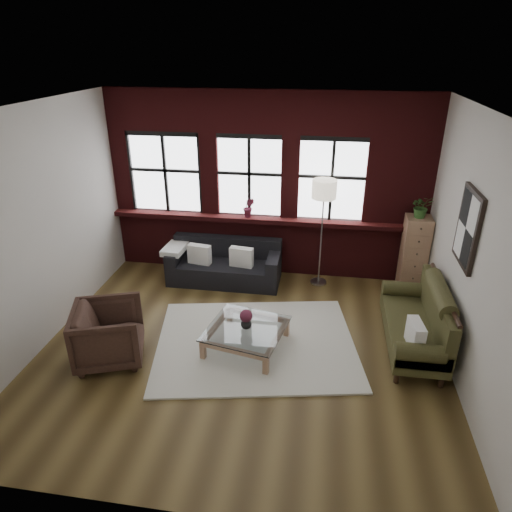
# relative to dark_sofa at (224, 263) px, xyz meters

# --- Properties ---
(floor) EXTENTS (5.50, 5.50, 0.00)m
(floor) POSITION_rel_dark_sofa_xyz_m (0.66, -1.90, -0.35)
(floor) COLOR #49371A
(floor) RESTS_ON ground
(ceiling) EXTENTS (5.50, 5.50, 0.00)m
(ceiling) POSITION_rel_dark_sofa_xyz_m (0.66, -1.90, 2.85)
(ceiling) COLOR white
(ceiling) RESTS_ON ground
(wall_back) EXTENTS (5.50, 0.00, 5.50)m
(wall_back) POSITION_rel_dark_sofa_xyz_m (0.66, 0.60, 1.25)
(wall_back) COLOR beige
(wall_back) RESTS_ON ground
(wall_front) EXTENTS (5.50, 0.00, 5.50)m
(wall_front) POSITION_rel_dark_sofa_xyz_m (0.66, -4.40, 1.25)
(wall_front) COLOR beige
(wall_front) RESTS_ON ground
(wall_left) EXTENTS (0.00, 5.00, 5.00)m
(wall_left) POSITION_rel_dark_sofa_xyz_m (-2.09, -1.90, 1.25)
(wall_left) COLOR beige
(wall_left) RESTS_ON ground
(wall_right) EXTENTS (0.00, 5.00, 5.00)m
(wall_right) POSITION_rel_dark_sofa_xyz_m (3.41, -1.90, 1.25)
(wall_right) COLOR beige
(wall_right) RESTS_ON ground
(brick_backwall) EXTENTS (5.50, 0.12, 3.20)m
(brick_backwall) POSITION_rel_dark_sofa_xyz_m (0.66, 0.54, 1.25)
(brick_backwall) COLOR #471012
(brick_backwall) RESTS_ON floor
(sill_ledge) EXTENTS (5.50, 0.30, 0.08)m
(sill_ledge) POSITION_rel_dark_sofa_xyz_m (0.66, 0.45, 0.69)
(sill_ledge) COLOR #471012
(sill_ledge) RESTS_ON brick_backwall
(window_left) EXTENTS (1.38, 0.10, 1.50)m
(window_left) POSITION_rel_dark_sofa_xyz_m (-1.14, 0.55, 1.40)
(window_left) COLOR black
(window_left) RESTS_ON brick_backwall
(window_mid) EXTENTS (1.38, 0.10, 1.50)m
(window_mid) POSITION_rel_dark_sofa_xyz_m (0.36, 0.55, 1.40)
(window_mid) COLOR black
(window_mid) RESTS_ON brick_backwall
(window_right) EXTENTS (1.38, 0.10, 1.50)m
(window_right) POSITION_rel_dark_sofa_xyz_m (1.76, 0.55, 1.40)
(window_right) COLOR black
(window_right) RESTS_ON brick_backwall
(wall_poster) EXTENTS (0.05, 0.74, 0.94)m
(wall_poster) POSITION_rel_dark_sofa_xyz_m (3.38, -1.60, 1.50)
(wall_poster) COLOR black
(wall_poster) RESTS_ON wall_right
(shag_rug) EXTENTS (3.11, 2.64, 0.03)m
(shag_rug) POSITION_rel_dark_sofa_xyz_m (0.83, -1.77, -0.34)
(shag_rug) COLOR beige
(shag_rug) RESTS_ON floor
(dark_sofa) EXTENTS (1.94, 0.79, 0.70)m
(dark_sofa) POSITION_rel_dark_sofa_xyz_m (0.00, 0.00, 0.00)
(dark_sofa) COLOR black
(dark_sofa) RESTS_ON floor
(pillow_a) EXTENTS (0.42, 0.21, 0.34)m
(pillow_a) POSITION_rel_dark_sofa_xyz_m (-0.42, -0.10, 0.19)
(pillow_a) COLOR white
(pillow_a) RESTS_ON dark_sofa
(pillow_b) EXTENTS (0.42, 0.19, 0.34)m
(pillow_b) POSITION_rel_dark_sofa_xyz_m (0.32, -0.10, 0.19)
(pillow_b) COLOR white
(pillow_b) RESTS_ON dark_sofa
(vintage_settee) EXTENTS (0.79, 1.78, 0.95)m
(vintage_settee) POSITION_rel_dark_sofa_xyz_m (2.96, -1.53, 0.12)
(vintage_settee) COLOR #38361A
(vintage_settee) RESTS_ON floor
(pillow_settee) EXTENTS (0.19, 0.39, 0.34)m
(pillow_settee) POSITION_rel_dark_sofa_xyz_m (2.88, -2.07, 0.23)
(pillow_settee) COLOR white
(pillow_settee) RESTS_ON vintage_settee
(armchair) EXTENTS (1.10, 1.08, 0.79)m
(armchair) POSITION_rel_dark_sofa_xyz_m (-1.03, -2.38, 0.04)
(armchair) COLOR #332119
(armchair) RESTS_ON floor
(coffee_table) EXTENTS (1.19, 1.19, 0.34)m
(coffee_table) POSITION_rel_dark_sofa_xyz_m (0.72, -1.88, -0.19)
(coffee_table) COLOR #9F7556
(coffee_table) RESTS_ON shag_rug
(vase) EXTENTS (0.17, 0.17, 0.16)m
(vase) POSITION_rel_dark_sofa_xyz_m (0.72, -1.88, 0.06)
(vase) COLOR #B2B2B2
(vase) RESTS_ON coffee_table
(flowers) EXTENTS (0.17, 0.17, 0.17)m
(flowers) POSITION_rel_dark_sofa_xyz_m (0.72, -1.88, 0.17)
(flowers) COLOR maroon
(flowers) RESTS_ON vase
(drawer_chest) EXTENTS (0.41, 0.41, 1.32)m
(drawer_chest) POSITION_rel_dark_sofa_xyz_m (3.19, 0.18, 0.31)
(drawer_chest) COLOR #9F7556
(drawer_chest) RESTS_ON floor
(potted_plant_top) EXTENTS (0.37, 0.33, 0.37)m
(potted_plant_top) POSITION_rel_dark_sofa_xyz_m (3.19, 0.18, 1.15)
(potted_plant_top) COLOR #2D5923
(potted_plant_top) RESTS_ON drawer_chest
(floor_lamp) EXTENTS (0.40, 0.40, 2.02)m
(floor_lamp) POSITION_rel_dark_sofa_xyz_m (1.65, 0.19, 0.66)
(floor_lamp) COLOR #A5A5A8
(floor_lamp) RESTS_ON floor
(sill_plant) EXTENTS (0.20, 0.16, 0.35)m
(sill_plant) POSITION_rel_dark_sofa_xyz_m (0.37, 0.42, 0.91)
(sill_plant) COLOR maroon
(sill_plant) RESTS_ON sill_ledge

